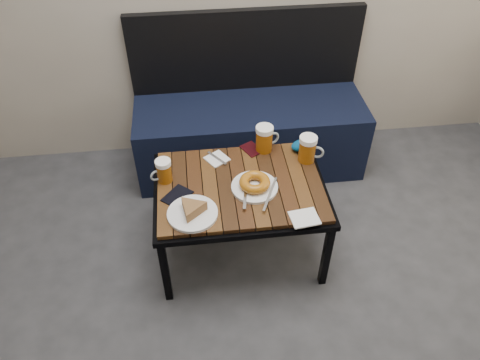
{
  "coord_description": "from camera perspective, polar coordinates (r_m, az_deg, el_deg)",
  "views": [
    {
      "loc": [
        -0.09,
        -0.61,
        2.02
      ],
      "look_at": [
        0.11,
        1.04,
        0.5
      ],
      "focal_mm": 35.0,
      "sensor_mm": 36.0,
      "label": 1
    }
  ],
  "objects": [
    {
      "name": "plate_pie",
      "position": [
        2.12,
        -5.85,
        -3.75
      ],
      "size": [
        0.23,
        0.23,
        0.06
      ],
      "color": "white",
      "rests_on": "cafe_table"
    },
    {
      "name": "plate_bagel",
      "position": [
        2.23,
        1.8,
        -0.54
      ],
      "size": [
        0.23,
        0.29,
        0.06
      ],
      "color": "white",
      "rests_on": "cafe_table"
    },
    {
      "name": "cafe_table",
      "position": [
        2.3,
        0.0,
        -1.33
      ],
      "size": [
        0.84,
        0.62,
        0.47
      ],
      "color": "black",
      "rests_on": "ground"
    },
    {
      "name": "napkin_right",
      "position": [
        2.13,
        7.86,
        -4.61
      ],
      "size": [
        0.14,
        0.12,
        0.01
      ],
      "rotation": [
        0.0,
        0.0,
        0.12
      ],
      "color": "white",
      "rests_on": "cafe_table"
    },
    {
      "name": "beer_mug_left",
      "position": [
        2.28,
        -9.3,
        1.1
      ],
      "size": [
        0.12,
        0.1,
        0.12
      ],
      "rotation": [
        0.0,
        0.0,
        3.57
      ],
      "color": "#8F4A0B",
      "rests_on": "cafe_table"
    },
    {
      "name": "passport_navy",
      "position": [
        2.22,
        -7.65,
        -1.96
      ],
      "size": [
        0.16,
        0.16,
        0.01
      ],
      "primitive_type": "cube",
      "rotation": [
        0.0,
        0.0,
        -0.7
      ],
      "color": "black",
      "rests_on": "cafe_table"
    },
    {
      "name": "bench",
      "position": [
        2.96,
        1.17,
        6.33
      ],
      "size": [
        1.4,
        0.5,
        0.95
      ],
      "color": "black",
      "rests_on": "ground"
    },
    {
      "name": "beer_mug_centre",
      "position": [
        2.43,
        3.03,
        5.08
      ],
      "size": [
        0.14,
        0.11,
        0.15
      ],
      "rotation": [
        0.0,
        0.0,
        0.32
      ],
      "color": "#8F4A0B",
      "rests_on": "cafe_table"
    },
    {
      "name": "napkin_left",
      "position": [
        2.41,
        -2.83,
        2.61
      ],
      "size": [
        0.14,
        0.14,
        0.01
      ],
      "rotation": [
        0.0,
        0.0,
        0.56
      ],
      "color": "white",
      "rests_on": "cafe_table"
    },
    {
      "name": "knit_pouch",
      "position": [
        2.48,
        7.67,
        4.2
      ],
      "size": [
        0.14,
        0.1,
        0.06
      ],
      "primitive_type": "ellipsoid",
      "rotation": [
        0.0,
        0.0,
        0.18
      ],
      "color": "navy",
      "rests_on": "cafe_table"
    },
    {
      "name": "beer_mug_right",
      "position": [
        2.39,
        8.28,
        3.79
      ],
      "size": [
        0.14,
        0.11,
        0.14
      ],
      "rotation": [
        0.0,
        0.0,
        -0.36
      ],
      "color": "#8F4A0B",
      "rests_on": "cafe_table"
    },
    {
      "name": "passport_burgundy",
      "position": [
        2.47,
        1.42,
        3.78
      ],
      "size": [
        0.13,
        0.14,
        0.01
      ],
      "primitive_type": "cube",
      "rotation": [
        0.0,
        0.0,
        0.49
      ],
      "color": "black",
      "rests_on": "cafe_table"
    }
  ]
}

